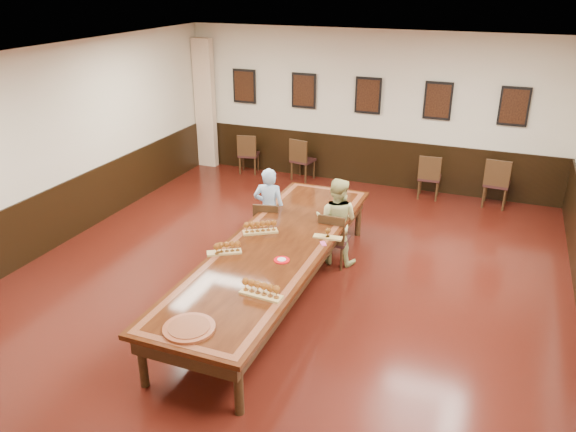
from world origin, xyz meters
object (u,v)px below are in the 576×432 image
at_px(chair_man, 268,226).
at_px(spare_chair_c, 430,176).
at_px(chair_woman, 334,238).
at_px(spare_chair_a, 249,153).
at_px(person_woman, 336,221).
at_px(carved_platter, 189,328).
at_px(spare_chair_d, 497,182).
at_px(conference_table, 275,255).
at_px(person_man, 269,209).
at_px(spare_chair_b, 303,159).

height_order(chair_man, spare_chair_c, spare_chair_c).
xyz_separation_m(chair_woman, spare_chair_c, (0.93, 3.44, 0.02)).
bearing_deg(spare_chair_a, person_woman, 119.30).
distance_m(chair_man, spare_chair_c, 3.95).
height_order(spare_chair_a, carved_platter, spare_chair_a).
relative_size(chair_woman, spare_chair_d, 0.89).
bearing_deg(person_woman, conference_table, 66.84).
bearing_deg(chair_woman, conference_table, 65.17).
relative_size(spare_chair_d, person_woman, 0.71).
height_order(spare_chair_c, person_woman, person_woman).
xyz_separation_m(spare_chair_a, spare_chair_d, (5.32, -0.07, 0.04)).
relative_size(person_man, person_woman, 1.00).
relative_size(chair_woman, person_woman, 0.64).
bearing_deg(spare_chair_b, conference_table, 116.58).
height_order(spare_chair_c, carved_platter, spare_chair_c).
distance_m(spare_chair_b, carved_platter, 6.97).
xyz_separation_m(chair_man, spare_chair_a, (-1.98, 3.45, 0.02)).
relative_size(spare_chair_b, person_woman, 0.68).
bearing_deg(conference_table, person_man, 116.37).
bearing_deg(spare_chair_b, spare_chair_a, 11.61).
bearing_deg(spare_chair_c, chair_man, 55.85).
relative_size(spare_chair_a, person_man, 0.66).
bearing_deg(spare_chair_b, chair_man, 112.01).
height_order(chair_man, conference_table, chair_man).
xyz_separation_m(chair_woman, spare_chair_b, (-1.82, 3.54, 0.02)).
xyz_separation_m(chair_woman, person_woman, (-0.00, 0.09, 0.25)).
xyz_separation_m(spare_chair_d, person_woman, (-2.21, -3.36, 0.20)).
bearing_deg(spare_chair_c, conference_table, 70.14).
xyz_separation_m(spare_chair_a, spare_chair_b, (1.30, 0.02, 0.01)).
height_order(chair_man, spare_chair_a, spare_chair_a).
height_order(spare_chair_b, person_woman, person_woman).
bearing_deg(spare_chair_b, person_woman, 128.74).
bearing_deg(person_woman, spare_chair_c, -106.94).
bearing_deg(chair_woman, spare_chair_c, -106.50).
distance_m(spare_chair_d, person_woman, 4.02).
distance_m(spare_chair_d, carved_platter, 7.31).
bearing_deg(conference_table, chair_man, 117.32).
bearing_deg(chair_man, conference_table, 105.47).
relative_size(chair_woman, spare_chair_a, 0.97).
height_order(spare_chair_b, person_man, person_man).
bearing_deg(person_man, chair_man, 90.00).
height_order(chair_woman, person_woman, person_woman).
bearing_deg(spare_chair_c, spare_chair_b, -4.68).
xyz_separation_m(spare_chair_a, person_man, (1.96, -3.36, 0.24)).
bearing_deg(person_woman, carved_platter, 79.13).
height_order(chair_man, person_man, person_man).
bearing_deg(person_man, spare_chair_b, -90.81).
bearing_deg(spare_chair_c, person_man, 54.92).
xyz_separation_m(spare_chair_c, person_man, (-2.09, -3.28, 0.23)).
distance_m(chair_woman, spare_chair_a, 4.71).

